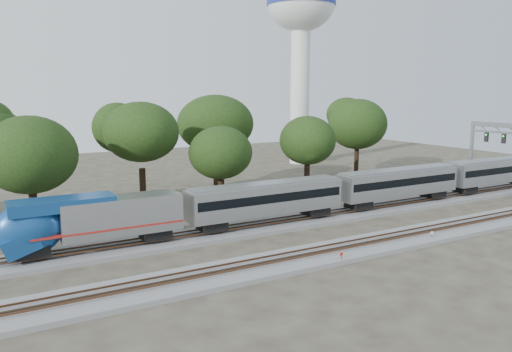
# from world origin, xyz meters

# --- Properties ---
(ground) EXTENTS (160.00, 160.00, 0.00)m
(ground) POSITION_xyz_m (0.00, 0.00, 0.00)
(ground) COLOR #383328
(ground) RESTS_ON ground
(track_far) EXTENTS (160.00, 5.00, 0.73)m
(track_far) POSITION_xyz_m (0.00, 6.00, 0.21)
(track_far) COLOR slate
(track_far) RESTS_ON ground
(track_near) EXTENTS (160.00, 5.00, 0.73)m
(track_near) POSITION_xyz_m (0.00, -4.00, 0.21)
(track_near) COLOR slate
(track_near) RESTS_ON ground
(train) EXTENTS (105.73, 3.01, 4.44)m
(train) POSITION_xyz_m (28.77, 6.00, 3.12)
(train) COLOR #ACAEB3
(train) RESTS_ON ground
(switch_stand_red) EXTENTS (0.32, 0.06, 1.00)m
(switch_stand_red) POSITION_xyz_m (1.10, -6.18, 0.64)
(switch_stand_red) COLOR #512D19
(switch_stand_red) RESTS_ON ground
(switch_stand_white) EXTENTS (0.29, 0.13, 0.95)m
(switch_stand_white) POSITION_xyz_m (12.38, -5.44, 0.61)
(switch_stand_white) COLOR #512D19
(switch_stand_white) RESTS_ON ground
(switch_lever) EXTENTS (0.55, 0.39, 0.30)m
(switch_lever) POSITION_xyz_m (6.41, -5.34, 0.15)
(switch_lever) COLOR #512D19
(switch_lever) RESTS_ON ground
(water_tower) EXTENTS (12.77, 12.77, 35.35)m
(water_tower) POSITION_xyz_m (30.77, 43.03, 26.19)
(water_tower) COLOR silver
(water_tower) RESTS_ON ground
(signal_gantry) EXTENTS (0.67, 7.90, 9.60)m
(signal_gantry) POSITION_xyz_m (37.32, 6.00, 7.00)
(signal_gantry) COLOR gray
(signal_gantry) RESTS_ON ground
(tree_2) EXTENTS (7.90, 7.90, 11.14)m
(tree_2) POSITION_xyz_m (-19.31, 15.36, 7.75)
(tree_2) COLOR black
(tree_2) RESTS_ON ground
(tree_3) EXTENTS (9.30, 9.30, 13.11)m
(tree_3) POSITION_xyz_m (-7.15, 19.86, 9.14)
(tree_3) COLOR black
(tree_3) RESTS_ON ground
(tree_4) EXTENTS (6.84, 6.84, 9.64)m
(tree_4) POSITION_xyz_m (0.90, 15.62, 6.70)
(tree_4) COLOR black
(tree_4) RESTS_ON ground
(tree_5) EXTENTS (9.48, 9.48, 13.37)m
(tree_5) POSITION_xyz_m (5.29, 26.34, 9.31)
(tree_5) COLOR black
(tree_5) RESTS_ON ground
(tree_6) EXTENTS (7.35, 7.35, 10.37)m
(tree_6) POSITION_xyz_m (15.16, 18.44, 7.21)
(tree_6) COLOR black
(tree_6) RESTS_ON ground
(tree_7) EXTENTS (8.60, 8.60, 12.12)m
(tree_7) POSITION_xyz_m (30.79, 26.42, 8.44)
(tree_7) COLOR black
(tree_7) RESTS_ON ground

